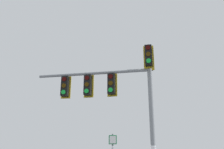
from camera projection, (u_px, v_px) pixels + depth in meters
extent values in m
cylinder|color=gray|center=(152.00, 132.00, 9.84)|extent=(0.20, 0.20, 6.05)
cylinder|color=gray|center=(92.00, 73.00, 11.10)|extent=(4.05, 3.33, 0.14)
cube|color=black|center=(148.00, 56.00, 10.53)|extent=(0.42, 0.42, 0.90)
cube|color=#B29319|center=(149.00, 57.00, 10.69)|extent=(0.37, 0.31, 1.04)
cylinder|color=#360503|center=(148.00, 48.00, 10.47)|extent=(0.17, 0.15, 0.20)
cylinder|color=#3C2703|center=(148.00, 54.00, 10.38)|extent=(0.17, 0.15, 0.20)
cylinder|color=green|center=(149.00, 61.00, 10.29)|extent=(0.17, 0.15, 0.20)
cube|color=black|center=(149.00, 60.00, 11.09)|extent=(0.42, 0.42, 0.90)
cube|color=#B29319|center=(149.00, 59.00, 10.93)|extent=(0.37, 0.31, 1.04)
cylinder|color=#360503|center=(149.00, 56.00, 11.34)|extent=(0.17, 0.15, 0.20)
cylinder|color=#3C2703|center=(149.00, 62.00, 11.25)|extent=(0.17, 0.15, 0.20)
cylinder|color=green|center=(150.00, 68.00, 11.16)|extent=(0.17, 0.15, 0.20)
cube|color=black|center=(111.00, 84.00, 10.78)|extent=(0.42, 0.42, 0.90)
cube|color=#B29319|center=(112.00, 85.00, 10.93)|extent=(0.38, 0.29, 1.04)
cylinder|color=#360503|center=(111.00, 76.00, 10.72)|extent=(0.18, 0.14, 0.20)
cylinder|color=#3C2703|center=(111.00, 83.00, 10.62)|extent=(0.18, 0.14, 0.20)
cylinder|color=green|center=(111.00, 90.00, 10.53)|extent=(0.18, 0.14, 0.20)
cube|color=black|center=(88.00, 85.00, 10.97)|extent=(0.42, 0.42, 0.90)
cube|color=#B29319|center=(89.00, 86.00, 11.13)|extent=(0.37, 0.30, 1.04)
cylinder|color=#360503|center=(87.00, 78.00, 10.91)|extent=(0.18, 0.15, 0.20)
cylinder|color=#3C2703|center=(87.00, 84.00, 10.82)|extent=(0.18, 0.15, 0.20)
cylinder|color=green|center=(86.00, 91.00, 10.73)|extent=(0.18, 0.15, 0.20)
cube|color=black|center=(65.00, 86.00, 11.17)|extent=(0.42, 0.42, 0.90)
cube|color=#B29319|center=(66.00, 87.00, 11.33)|extent=(0.36, 0.32, 1.04)
cylinder|color=#360503|center=(64.00, 79.00, 11.10)|extent=(0.17, 0.16, 0.20)
cylinder|color=#3C2703|center=(64.00, 86.00, 11.01)|extent=(0.17, 0.16, 0.20)
cylinder|color=green|center=(63.00, 92.00, 10.92)|extent=(0.17, 0.16, 0.20)
cube|color=#0C7238|center=(113.00, 140.00, 10.07)|extent=(0.21, 0.28, 0.36)
cube|color=white|center=(113.00, 140.00, 10.05)|extent=(0.16, 0.22, 0.30)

